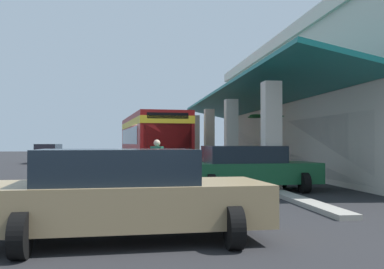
% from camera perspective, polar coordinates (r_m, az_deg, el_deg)
% --- Properties ---
extents(ground, '(120.00, 120.00, 0.00)m').
position_cam_1_polar(ground, '(24.41, 12.73, -4.73)').
color(ground, '#262628').
extents(curb_strip, '(28.42, 0.50, 0.12)m').
position_cam_1_polar(curb_strip, '(23.10, 3.38, -4.82)').
color(curb_strip, '#9E998E').
rests_on(curb_strip, ground).
extents(transit_bus, '(11.40, 3.66, 3.34)m').
position_cam_1_polar(transit_bus, '(25.83, -5.27, -0.44)').
color(transit_bus, maroon).
rests_on(transit_bus, ground).
extents(parked_sedan_red, '(4.50, 2.20, 1.47)m').
position_cam_1_polar(parked_sedan_red, '(36.12, -18.04, -2.31)').
color(parked_sedan_red, maroon).
rests_on(parked_sedan_red, ground).
extents(parked_sedan_green, '(2.64, 4.51, 1.47)m').
position_cam_1_polar(parked_sedan_green, '(14.52, 7.18, -4.30)').
color(parked_sedan_green, '#195933').
rests_on(parked_sedan_green, ground).
extents(parked_sedan_tan, '(2.60, 4.49, 1.47)m').
position_cam_1_polar(parked_sedan_tan, '(7.27, -8.52, -7.56)').
color(parked_sedan_tan, '#9E845B').
rests_on(parked_sedan_tan, ground).
extents(pedestrian, '(0.65, 0.43, 1.68)m').
position_cam_1_polar(pedestrian, '(14.88, -4.54, -3.49)').
color(pedestrian, navy).
rests_on(pedestrian, ground).
extents(potted_palm, '(1.66, 1.60, 2.80)m').
position_cam_1_polar(potted_palm, '(19.25, 9.45, -3.50)').
color(potted_palm, brown).
rests_on(potted_palm, ground).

